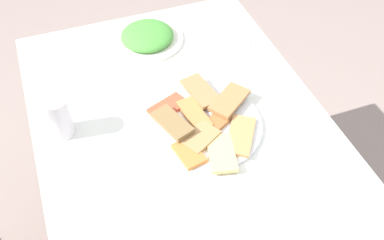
% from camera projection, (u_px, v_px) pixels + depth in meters
% --- Properties ---
extents(dining_table, '(1.14, 0.80, 0.75)m').
position_uv_depth(dining_table, '(185.00, 148.00, 1.30)').
color(dining_table, white).
rests_on(dining_table, ground_plane).
extents(pide_platter, '(0.36, 0.33, 0.04)m').
position_uv_depth(pide_platter, '(203.00, 124.00, 1.23)').
color(pide_platter, white).
rests_on(pide_platter, dining_table).
extents(salad_plate_greens, '(0.24, 0.24, 0.05)m').
position_uv_depth(salad_plate_greens, '(147.00, 37.00, 1.49)').
color(salad_plate_greens, white).
rests_on(salad_plate_greens, dining_table).
extents(soda_can, '(0.08, 0.08, 0.12)m').
position_uv_depth(soda_can, '(59.00, 117.00, 1.18)').
color(soda_can, silver).
rests_on(soda_can, dining_table).
extents(paper_napkin, '(0.19, 0.19, 0.00)m').
position_uv_depth(paper_napkin, '(243.00, 59.00, 1.44)').
color(paper_napkin, white).
rests_on(paper_napkin, dining_table).
extents(fork, '(0.16, 0.08, 0.00)m').
position_uv_depth(fork, '(248.00, 57.00, 1.44)').
color(fork, silver).
rests_on(fork, paper_napkin).
extents(spoon, '(0.16, 0.06, 0.00)m').
position_uv_depth(spoon, '(238.00, 60.00, 1.43)').
color(spoon, silver).
rests_on(spoon, paper_napkin).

